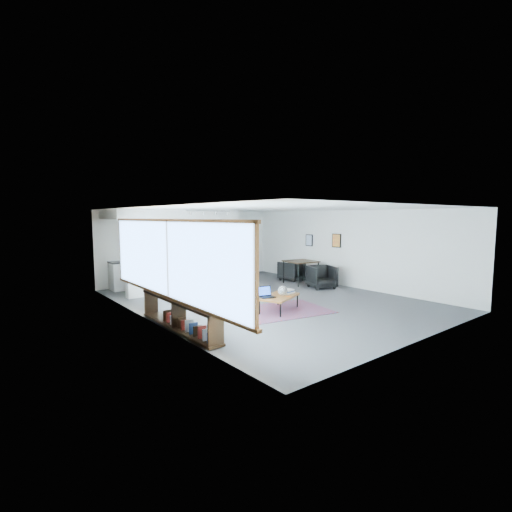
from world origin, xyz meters
TOP-DOWN VIEW (x-y plane):
  - room at (0.00, 0.00)m, footprint 7.02×9.02m
  - window at (-3.46, -0.90)m, footprint 0.10×5.95m
  - console at (-3.30, -1.05)m, footprint 0.35×3.00m
  - kitchenette at (-1.20, 3.71)m, footprint 4.20×1.96m
  - doorway at (2.30, 4.42)m, footprint 1.10×0.12m
  - track_light at (-0.59, 2.20)m, footprint 1.60×0.07m
  - wall_art_lower at (3.47, 0.40)m, footprint 0.03×0.38m
  - wall_art_upper at (3.47, 1.70)m, footprint 0.03×0.34m
  - kilim_rug at (-0.59, -1.14)m, footprint 2.72×2.10m
  - coffee_table at (-0.59, -1.14)m, footprint 1.36×1.08m
  - laptop at (-0.94, -1.03)m, footprint 0.40×0.35m
  - ceramic_pot at (-0.51, -1.17)m, footprint 0.25×0.25m
  - book_stack at (-0.21, -1.04)m, footprint 0.38×0.33m
  - coaster at (-0.49, -1.37)m, footprint 0.12×0.12m
  - armchair_left at (-1.53, 0.75)m, footprint 0.99×0.95m
  - armchair_right at (-0.26, 1.00)m, footprint 0.93×0.89m
  - floor_lamp at (-0.17, 0.95)m, footprint 0.60×0.60m
  - dining_table at (2.59, 1.26)m, footprint 1.10×1.10m
  - dining_chair_near at (2.55, 0.24)m, footprint 0.88×0.85m
  - dining_chair_far at (2.86, 2.01)m, footprint 0.78×0.74m
  - microwave at (-0.77, 4.15)m, footprint 0.51×0.29m

SIDE VIEW (x-z plane):
  - kilim_rug at x=-0.59m, z-range 0.00..0.01m
  - console at x=-3.30m, z-range -0.07..0.73m
  - dining_chair_far at x=2.86m, z-range 0.00..0.69m
  - dining_chair_near at x=2.55m, z-range 0.00..0.71m
  - coffee_table at x=-0.59m, z-range 0.17..0.56m
  - armchair_right at x=-0.26m, z-range 0.00..0.79m
  - coaster at x=-0.49m, z-range 0.39..0.40m
  - armchair_left at x=-1.53m, z-range 0.00..0.84m
  - book_stack at x=-0.21m, z-range 0.39..0.49m
  - laptop at x=-0.94m, z-range 0.34..0.60m
  - ceramic_pot at x=-0.51m, z-range 0.39..0.64m
  - dining_table at x=2.59m, z-range 0.34..1.17m
  - doorway at x=2.30m, z-range 0.00..2.15m
  - microwave at x=-0.77m, z-range 0.93..1.28m
  - room at x=0.00m, z-range -0.01..2.61m
  - kitchenette at x=-1.20m, z-range 0.08..2.68m
  - floor_lamp at x=-0.17m, z-range 0.60..2.24m
  - window at x=-3.46m, z-range 0.63..2.29m
  - wall_art_upper at x=3.47m, z-range 1.28..1.72m
  - wall_art_lower at x=3.47m, z-range 1.31..1.79m
  - track_light at x=-0.59m, z-range 2.45..2.60m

